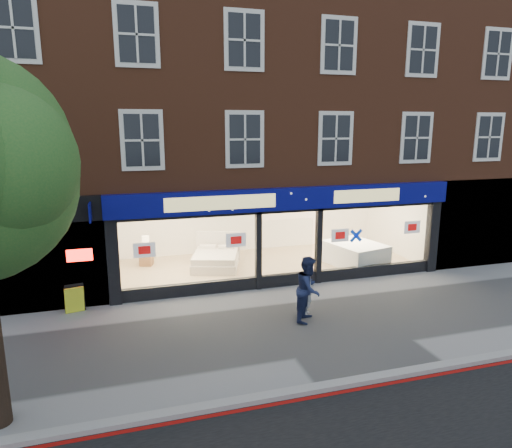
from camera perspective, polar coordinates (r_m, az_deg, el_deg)
name	(u,v)px	position (r m, az deg, el deg)	size (l,w,h in m)	color
ground	(328,322)	(12.76, 9.01, -12.05)	(120.00, 120.00, 0.00)	gray
kerb_line	(393,383)	(10.38, 16.79, -18.48)	(60.00, 0.10, 0.01)	#8C0A07
kerb_stone	(388,376)	(10.49, 16.19, -17.73)	(60.00, 0.25, 0.12)	gray
showroom_floor	(268,265)	(17.30, 1.50, -5.12)	(11.00, 4.50, 0.10)	tan
building	(255,86)	(18.17, -0.16, 16.84)	(19.00, 8.26, 10.30)	brown
display_bed	(216,258)	(16.89, -5.04, -4.30)	(2.17, 2.41, 1.13)	silver
bedside_table	(146,258)	(17.51, -13.53, -4.15)	(0.45, 0.45, 0.55)	brown
mattress_stack	(355,254)	(17.48, 12.29, -3.66)	(2.08, 2.41, 0.82)	white
sofa	(360,250)	(18.60, 12.92, -3.21)	(1.77, 0.69, 0.52)	black
a_board	(75,299)	(14.07, -21.71, -8.69)	(0.52, 0.33, 0.80)	yellow
pedestrian_grey	(307,288)	(12.84, 6.39, -7.96)	(0.58, 0.38, 1.60)	#9FA1A6
pedestrian_blue	(309,289)	(12.49, 6.59, -8.05)	(0.87, 0.68, 1.80)	#182145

